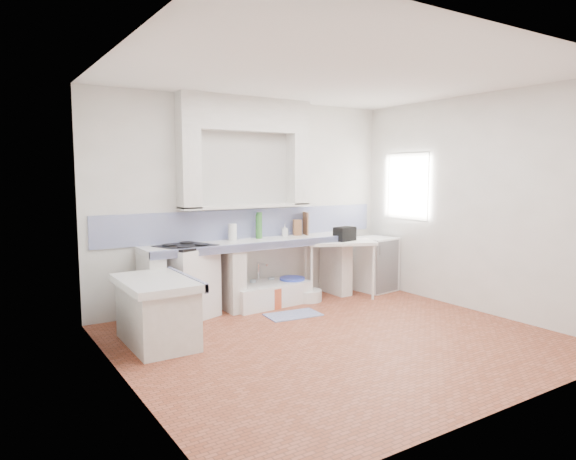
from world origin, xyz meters
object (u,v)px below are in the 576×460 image
stove (187,282)px  side_table (339,269)px  sink (266,294)px  fridge (375,264)px

stove → side_table: stove is taller
sink → fridge: fridge is taller
fridge → stove: bearing=168.9°
side_table → fridge: bearing=27.2°
stove → fridge: bearing=-23.6°
stove → side_table: size_ratio=0.89×
side_table → sink: bearing=-166.7°
fridge → side_table: bearing=175.3°
side_table → stove: bearing=-161.3°
side_table → fridge: (0.74, 0.04, -0.00)m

